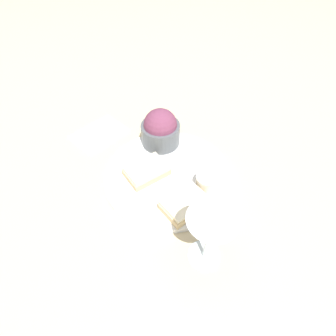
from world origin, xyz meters
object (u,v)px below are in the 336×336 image
cheese_toast_far (185,203)px  wine_glass (210,231)px  napkin (99,133)px  salad_bowl (160,129)px  sauce_ramekin (207,181)px  cheese_toast_near (147,171)px

cheese_toast_far → wine_glass: 0.14m
cheese_toast_far → napkin: cheese_toast_far is taller
salad_bowl → cheese_toast_far: (0.01, 0.23, -0.03)m
wine_glass → napkin: wine_glass is taller
sauce_ramekin → cheese_toast_near: bearing=-32.6°
salad_bowl → sauce_ramekin: salad_bowl is taller
cheese_toast_far → sauce_ramekin: bearing=-150.1°
cheese_toast_near → wine_glass: (-0.06, 0.24, 0.07)m
salad_bowl → cheese_toast_near: (0.07, 0.11, -0.03)m
napkin → sauce_ramekin: bearing=127.1°
cheese_toast_far → wine_glass: wine_glass is taller
cheese_toast_far → napkin: bearing=-65.4°
sauce_ramekin → cheese_toast_far: sauce_ramekin is taller
wine_glass → napkin: size_ratio=0.77×
sauce_ramekin → napkin: 0.36m
cheese_toast_near → napkin: size_ratio=0.65×
sauce_ramekin → wine_glass: 0.18m
cheese_toast_near → cheese_toast_far: bearing=115.5°
cheese_toast_near → wine_glass: bearing=103.8°
wine_glass → sauce_ramekin: bearing=-114.0°
cheese_toast_far → napkin: 0.36m
salad_bowl → cheese_toast_near: size_ratio=0.89×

